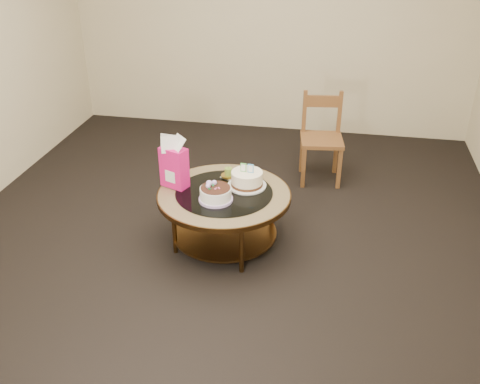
% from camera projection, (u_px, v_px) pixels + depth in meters
% --- Properties ---
extents(ground, '(5.00, 5.00, 0.00)m').
position_uv_depth(ground, '(225.00, 242.00, 4.27)').
color(ground, black).
rests_on(ground, ground).
extents(room_walls, '(4.52, 5.02, 2.61)m').
position_uv_depth(room_walls, '(222.00, 48.00, 3.52)').
color(room_walls, beige).
rests_on(room_walls, ground).
extents(coffee_table, '(1.02, 1.02, 0.46)m').
position_uv_depth(coffee_table, '(224.00, 201.00, 4.09)').
color(coffee_table, '#523417').
rests_on(coffee_table, ground).
extents(decorated_cake, '(0.25, 0.25, 0.15)m').
position_uv_depth(decorated_cake, '(216.00, 194.00, 3.92)').
color(decorated_cake, '#BD9BDB').
rests_on(decorated_cake, coffee_table).
extents(cream_cake, '(0.30, 0.30, 0.19)m').
position_uv_depth(cream_cake, '(247.00, 179.00, 4.10)').
color(cream_cake, silver).
rests_on(cream_cake, coffee_table).
extents(gift_bag, '(0.23, 0.20, 0.41)m').
position_uv_depth(gift_bag, '(174.00, 162.00, 4.04)').
color(gift_bag, '#E51575').
rests_on(gift_bag, coffee_table).
extents(pillar_candle, '(0.13, 0.13, 0.09)m').
position_uv_depth(pillar_candle, '(228.00, 174.00, 4.25)').
color(pillar_candle, '#D8B759').
rests_on(pillar_candle, coffee_table).
extents(dining_chair, '(0.43, 0.43, 0.84)m').
position_uv_depth(dining_chair, '(321.00, 137.00, 5.05)').
color(dining_chair, brown).
rests_on(dining_chair, ground).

